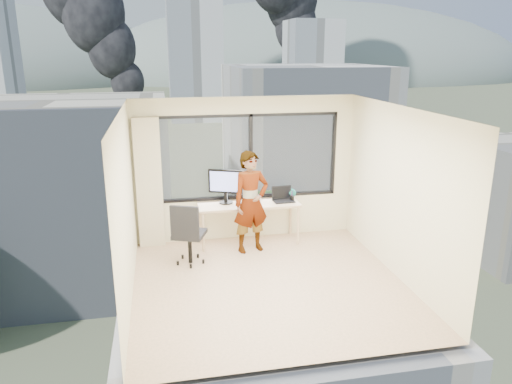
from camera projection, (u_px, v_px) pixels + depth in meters
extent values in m
cube|color=#D8AD8C|center=(269.00, 284.00, 7.30)|extent=(4.00, 4.00, 0.01)
cube|color=white|center=(270.00, 110.00, 6.56)|extent=(4.00, 4.00, 0.01)
cube|color=beige|center=(312.00, 258.00, 5.05)|extent=(4.00, 0.01, 2.60)
cube|color=beige|center=(126.00, 210.00, 6.56)|extent=(0.01, 4.00, 2.60)
cube|color=beige|center=(399.00, 193.00, 7.30)|extent=(0.01, 4.00, 2.60)
cube|color=beige|center=(149.00, 183.00, 8.42)|extent=(0.45, 0.14, 2.30)
cube|color=#D7B090|center=(249.00, 223.00, 8.75)|extent=(1.80, 0.60, 0.75)
imported|color=#2D2D33|center=(251.00, 202.00, 8.27)|extent=(0.73, 0.58, 1.77)
cube|color=white|center=(253.00, 198.00, 8.83)|extent=(0.35, 0.32, 0.07)
cube|color=black|center=(243.00, 206.00, 8.50)|extent=(0.10, 0.05, 0.01)
cylinder|color=black|center=(292.00, 198.00, 8.78)|extent=(0.09, 0.09, 0.09)
ellipsoid|color=#0B433B|center=(290.00, 193.00, 8.93)|extent=(0.25, 0.14, 0.18)
cube|color=#515B3D|center=(166.00, 120.00, 124.17)|extent=(400.00, 400.00, 0.04)
cube|color=beige|center=(60.00, 196.00, 35.82)|extent=(16.00, 12.00, 14.00)
cube|color=white|center=(303.00, 151.00, 46.99)|extent=(14.00, 13.00, 16.00)
cube|color=silver|center=(195.00, 60.00, 121.44)|extent=(13.00, 13.00, 30.00)
cube|color=silver|center=(312.00, 65.00, 147.74)|extent=(15.00, 15.00, 26.00)
ellipsoid|color=slate|center=(309.00, 76.00, 331.09)|extent=(300.00, 220.00, 96.00)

